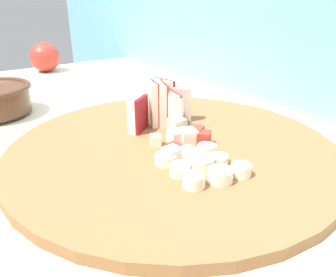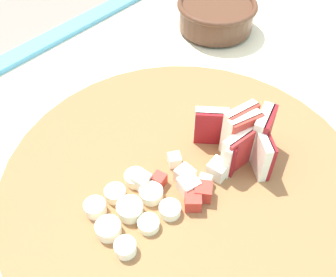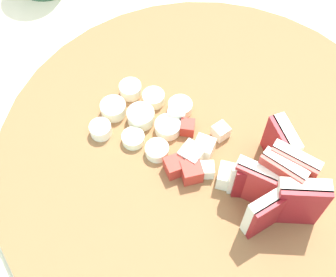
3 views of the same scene
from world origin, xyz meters
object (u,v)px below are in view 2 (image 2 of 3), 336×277
at_px(cutting_board, 184,181).
at_px(ceramic_bowl, 216,14).
at_px(apple_dice_pile, 188,181).
at_px(banana_slice_rows, 130,209).
at_px(apple_wedge_fan, 242,139).

height_order(cutting_board, ceramic_bowl, ceramic_bowl).
relative_size(apple_dice_pile, ceramic_bowl, 0.65).
relative_size(cutting_board, apple_dice_pile, 4.79).
bearing_deg(apple_dice_pile, banana_slice_rows, -20.82).
xyz_separation_m(apple_wedge_fan, ceramic_bowl, (-0.24, -0.21, -0.01)).
bearing_deg(ceramic_bowl, banana_slice_rows, 22.81).
bearing_deg(apple_wedge_fan, banana_slice_rows, -16.77).
xyz_separation_m(cutting_board, apple_dice_pile, (0.01, 0.01, 0.02)).
distance_m(banana_slice_rows, ceramic_bowl, 0.43).
bearing_deg(cutting_board, banana_slice_rows, -11.08).
height_order(apple_dice_pile, ceramic_bowl, ceramic_bowl).
height_order(cutting_board, banana_slice_rows, banana_slice_rows).
height_order(apple_wedge_fan, banana_slice_rows, apple_wedge_fan).
height_order(cutting_board, apple_wedge_fan, apple_wedge_fan).
relative_size(cutting_board, apple_wedge_fan, 3.82).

